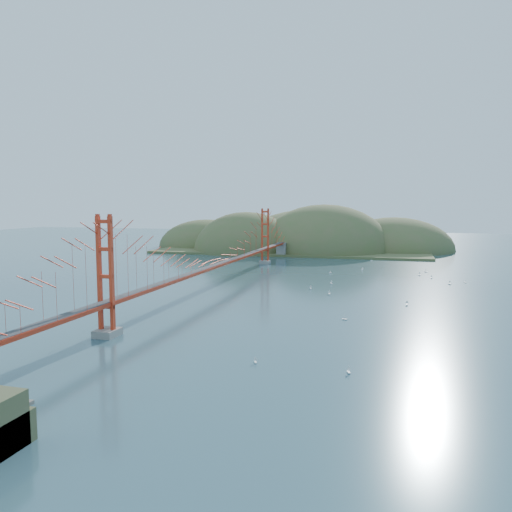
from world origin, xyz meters
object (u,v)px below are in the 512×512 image
(sailboat_2, at_px, (345,318))
(sailboat_1, at_px, (311,288))
(sailboat_0, at_px, (329,293))
(bridge, at_px, (216,241))

(sailboat_2, xyz_separation_m, sailboat_1, (-6.84, 18.72, -0.00))
(sailboat_0, relative_size, sailboat_1, 1.08)
(sailboat_2, xyz_separation_m, sailboat_0, (-3.61, 14.97, 0.00))
(sailboat_2, height_order, sailboat_0, sailboat_0)
(bridge, relative_size, sailboat_0, 142.30)
(sailboat_2, bearing_deg, bridge, 141.11)
(sailboat_2, distance_m, sailboat_1, 19.93)
(bridge, distance_m, sailboat_1, 16.03)
(sailboat_2, bearing_deg, sailboat_1, 110.09)
(bridge, distance_m, sailboat_0, 19.04)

